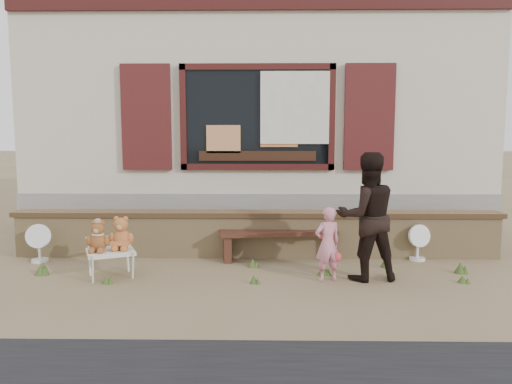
{
  "coord_description": "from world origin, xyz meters",
  "views": [
    {
      "loc": [
        0.11,
        -6.18,
        1.83
      ],
      "look_at": [
        0.0,
        0.6,
        1.0
      ],
      "focal_mm": 35.0,
      "sensor_mm": 36.0,
      "label": 1
    }
  ],
  "objects_px": {
    "folding_chair": "(111,253)",
    "teddy_bear_left": "(98,236)",
    "teddy_bear_right": "(121,232)",
    "child": "(328,244)",
    "adult": "(367,216)",
    "bench": "(278,238)"
  },
  "relations": [
    {
      "from": "folding_chair",
      "to": "child",
      "type": "distance_m",
      "value": 2.71
    },
    {
      "from": "teddy_bear_left",
      "to": "teddy_bear_right",
      "type": "bearing_deg",
      "value": 0.0
    },
    {
      "from": "bench",
      "to": "teddy_bear_right",
      "type": "distance_m",
      "value": 2.18
    },
    {
      "from": "adult",
      "to": "child",
      "type": "bearing_deg",
      "value": -0.73
    },
    {
      "from": "bench",
      "to": "child",
      "type": "height_order",
      "value": "child"
    },
    {
      "from": "folding_chair",
      "to": "adult",
      "type": "relative_size",
      "value": 0.45
    },
    {
      "from": "teddy_bear_left",
      "to": "adult",
      "type": "xyz_separation_m",
      "value": [
        3.32,
        0.03,
        0.25
      ]
    },
    {
      "from": "teddy_bear_right",
      "to": "child",
      "type": "distance_m",
      "value": 2.58
    },
    {
      "from": "teddy_bear_left",
      "to": "folding_chair",
      "type": "bearing_deg",
      "value": 0.0
    },
    {
      "from": "folding_chair",
      "to": "teddy_bear_left",
      "type": "xyz_separation_m",
      "value": [
        -0.13,
        -0.06,
        0.23
      ]
    },
    {
      "from": "teddy_bear_left",
      "to": "teddy_bear_right",
      "type": "distance_m",
      "value": 0.28
    },
    {
      "from": "bench",
      "to": "teddy_bear_right",
      "type": "height_order",
      "value": "teddy_bear_right"
    },
    {
      "from": "teddy_bear_right",
      "to": "adult",
      "type": "relative_size",
      "value": 0.27
    },
    {
      "from": "folding_chair",
      "to": "teddy_bear_right",
      "type": "relative_size",
      "value": 1.65
    },
    {
      "from": "bench",
      "to": "adult",
      "type": "bearing_deg",
      "value": -48.58
    },
    {
      "from": "teddy_bear_right",
      "to": "adult",
      "type": "height_order",
      "value": "adult"
    },
    {
      "from": "folding_chair",
      "to": "teddy_bear_left",
      "type": "distance_m",
      "value": 0.27
    },
    {
      "from": "bench",
      "to": "adult",
      "type": "height_order",
      "value": "adult"
    },
    {
      "from": "folding_chair",
      "to": "teddy_bear_left",
      "type": "relative_size",
      "value": 1.8
    },
    {
      "from": "teddy_bear_left",
      "to": "child",
      "type": "height_order",
      "value": "child"
    },
    {
      "from": "adult",
      "to": "teddy_bear_right",
      "type": "bearing_deg",
      "value": -10.39
    },
    {
      "from": "bench",
      "to": "child",
      "type": "bearing_deg",
      "value": -67.47
    }
  ]
}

